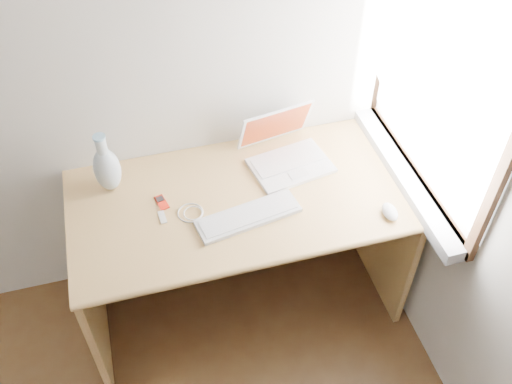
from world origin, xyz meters
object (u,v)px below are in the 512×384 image
object	(u,v)px
external_keyboard	(248,216)
vase	(107,168)
laptop	(288,151)
desk	(236,216)

from	to	relation	value
external_keyboard	vase	distance (m)	0.63
laptop	external_keyboard	world-z (taller)	laptop
external_keyboard	desk	bearing A→B (deg)	80.94
desk	laptop	size ratio (longest dim) A/B	3.80
laptop	vase	xyz separation A→B (m)	(-0.79, 0.04, 0.06)
laptop	external_keyboard	bearing A→B (deg)	-142.24
desk	vase	bearing A→B (deg)	167.84
desk	external_keyboard	distance (m)	0.32
vase	external_keyboard	bearing A→B (deg)	-31.83
desk	vase	xyz separation A→B (m)	(-0.53, 0.11, 0.34)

